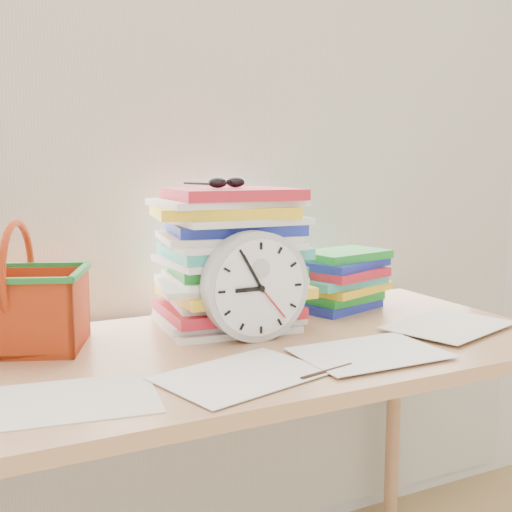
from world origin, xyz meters
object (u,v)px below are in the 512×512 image
paper_stack (229,258)px  book_stack (341,280)px  desk (250,376)px  clock (255,286)px  basket (18,286)px

paper_stack → book_stack: size_ratio=1.32×
desk → clock: size_ratio=5.69×
paper_stack → book_stack: paper_stack is taller
desk → clock: 0.20m
desk → clock: (0.02, 0.02, 0.20)m
book_stack → clock: bearing=-152.6°
basket → book_stack: bearing=22.3°
clock → basket: (-0.48, 0.17, 0.01)m
desk → book_stack: 0.45m
book_stack → basket: basket is taller
desk → clock: bearing=41.9°
desk → paper_stack: bearing=81.4°
desk → paper_stack: (0.03, 0.17, 0.24)m
desk → paper_stack: size_ratio=4.01×
paper_stack → clock: size_ratio=1.42×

